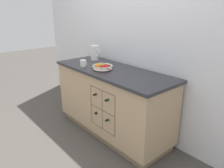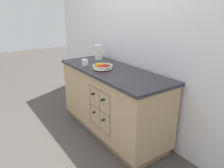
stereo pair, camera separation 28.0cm
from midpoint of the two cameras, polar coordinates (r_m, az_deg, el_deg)
name	(u,v)px [view 2 (the right image)]	position (r m, az deg, el deg)	size (l,w,h in m)	color
ground_plane	(112,131)	(3.10, 2.65, -12.17)	(14.00, 14.00, 0.00)	#4C4742
back_wall	(136,36)	(2.91, 9.05, 12.31)	(4.40, 0.06, 2.55)	white
kitchen_island	(112,101)	(2.89, 2.77, -4.57)	(1.72, 0.67, 0.88)	#8B7354
fruit_bowl	(102,66)	(2.73, 0.42, 4.58)	(0.26, 0.26, 0.09)	silver
white_pitcher	(99,52)	(3.26, -1.02, 8.31)	(0.19, 0.12, 0.21)	white
ceramic_mug	(85,63)	(2.92, -4.34, 5.58)	(0.12, 0.08, 0.09)	white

